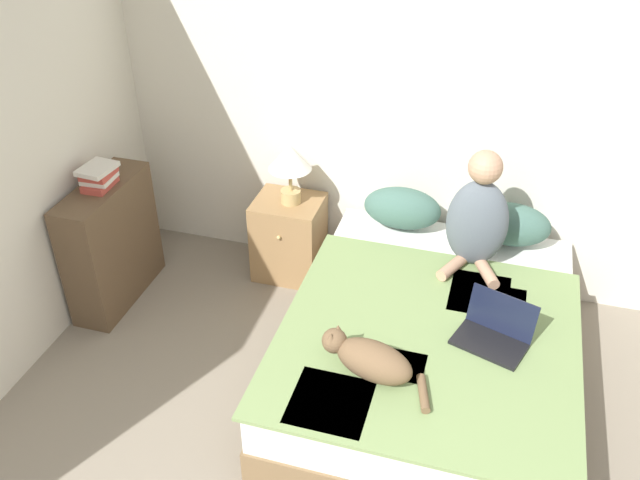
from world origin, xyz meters
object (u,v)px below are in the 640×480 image
at_px(bed, 429,349).
at_px(nightstand, 289,237).
at_px(bookshelf, 111,243).
at_px(person_sitting, 478,218).
at_px(laptop_open, 494,333).
at_px(table_lamp, 290,161).
at_px(cat_tabby, 370,359).
at_px(pillow_far, 510,224).
at_px(pillow_near, 402,208).
at_px(book_stack_top, 99,176).

height_order(bed, nightstand, nightstand).
bearing_deg(nightstand, bed, -35.82).
bearing_deg(nightstand, bookshelf, -150.59).
height_order(person_sitting, bookshelf, person_sitting).
relative_size(bed, laptop_open, 4.66).
distance_m(person_sitting, laptop_open, 0.74).
xyz_separation_m(bed, table_lamp, (-1.08, 0.79, 0.64)).
relative_size(cat_tabby, table_lamp, 1.37).
xyz_separation_m(pillow_far, table_lamp, (-1.42, -0.04, 0.25)).
bearing_deg(table_lamp, pillow_near, 3.40).
bearing_deg(cat_tabby, pillow_near, -71.25).
distance_m(bookshelf, book_stack_top, 0.49).
height_order(cat_tabby, nightstand, cat_tabby).
height_order(cat_tabby, book_stack_top, book_stack_top).
xyz_separation_m(laptop_open, book_stack_top, (-2.44, 0.34, 0.36)).
bearing_deg(cat_tabby, bookshelf, -7.32).
bearing_deg(bed, pillow_far, 67.99).
bearing_deg(pillow_near, cat_tabby, -85.71).
relative_size(person_sitting, bookshelf, 0.88).
height_order(laptop_open, table_lamp, table_lamp).
bearing_deg(person_sitting, table_lamp, 168.71).
distance_m(cat_tabby, laptop_open, 0.70).
relative_size(cat_tabby, bookshelf, 0.69).
height_order(pillow_near, person_sitting, person_sitting).
distance_m(laptop_open, table_lamp, 1.71).
bearing_deg(table_lamp, pillow_far, 1.78).
xyz_separation_m(person_sitting, laptop_open, (0.18, -0.66, -0.27)).
bearing_deg(person_sitting, bed, -104.95).
bearing_deg(pillow_far, table_lamp, -178.22).
bearing_deg(bed, cat_tabby, -113.66).
bearing_deg(table_lamp, person_sitting, -11.29).
bearing_deg(bed, pillow_near, 112.01).
bearing_deg(nightstand, cat_tabby, -56.90).
xyz_separation_m(pillow_near, person_sitting, (0.48, -0.29, 0.19)).
xyz_separation_m(cat_tabby, book_stack_top, (-1.88, 0.76, 0.31)).
bearing_deg(pillow_far, person_sitting, -123.59).
distance_m(pillow_near, person_sitting, 0.59).
bearing_deg(pillow_near, pillow_far, 0.00).
distance_m(nightstand, bookshelf, 1.18).
bearing_deg(pillow_near, table_lamp, -176.60).
distance_m(nightstand, book_stack_top, 1.32).
xyz_separation_m(laptop_open, table_lamp, (-1.40, 0.91, 0.34)).
xyz_separation_m(pillow_far, cat_tabby, (-0.57, -1.37, -0.03)).
distance_m(nightstand, table_lamp, 0.60).
relative_size(cat_tabby, book_stack_top, 2.42).
bearing_deg(pillow_far, book_stack_top, -166.01).
bearing_deg(pillow_near, bookshelf, -161.01).
distance_m(person_sitting, book_stack_top, 2.29).
distance_m(pillow_near, table_lamp, 0.78).
relative_size(pillow_near, bookshelf, 0.59).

